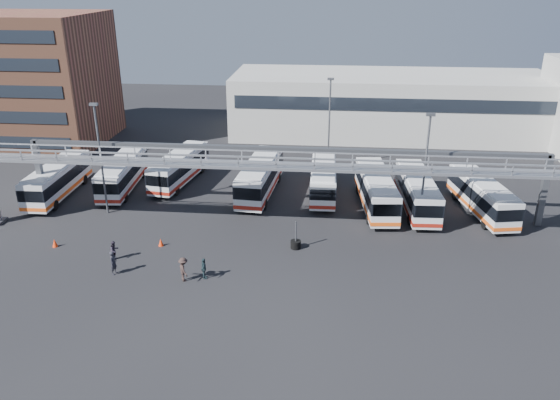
# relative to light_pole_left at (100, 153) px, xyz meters

# --- Properties ---
(ground) EXTENTS (140.00, 140.00, 0.00)m
(ground) POSITION_rel_light_pole_left_xyz_m (16.00, -8.00, -5.73)
(ground) COLOR black
(ground) RESTS_ON ground
(gantry) EXTENTS (51.40, 5.15, 7.10)m
(gantry) POSITION_rel_light_pole_left_xyz_m (16.00, -2.13, -0.22)
(gantry) COLOR #999CA2
(gantry) RESTS_ON ground
(apartment_building) EXTENTS (18.00, 15.00, 16.00)m
(apartment_building) POSITION_rel_light_pole_left_xyz_m (-18.00, 22.00, 2.27)
(apartment_building) COLOR brown
(apartment_building) RESTS_ON ground
(warehouse) EXTENTS (42.00, 14.00, 8.00)m
(warehouse) POSITION_rel_light_pole_left_xyz_m (28.00, 30.00, -1.73)
(warehouse) COLOR #9E9E99
(warehouse) RESTS_ON ground
(light_pole_left) EXTENTS (0.70, 0.35, 10.21)m
(light_pole_left) POSITION_rel_light_pole_left_xyz_m (0.00, 0.00, 0.00)
(light_pole_left) COLOR #4C4F54
(light_pole_left) RESTS_ON ground
(light_pole_mid) EXTENTS (0.70, 0.35, 10.21)m
(light_pole_mid) POSITION_rel_light_pole_left_xyz_m (28.00, -1.00, 0.00)
(light_pole_mid) COLOR #4C4F54
(light_pole_mid) RESTS_ON ground
(light_pole_back) EXTENTS (0.70, 0.35, 10.21)m
(light_pole_back) POSITION_rel_light_pole_left_xyz_m (20.00, 14.00, 0.00)
(light_pole_back) COLOR #4C4F54
(light_pole_back) RESTS_ON ground
(bus_0) EXTENTS (2.78, 10.82, 3.27)m
(bus_0) POSITION_rel_light_pole_left_xyz_m (-6.29, 3.53, -3.92)
(bus_0) COLOR silver
(bus_0) RESTS_ON ground
(bus_1) EXTENTS (3.16, 10.71, 3.21)m
(bus_1) POSITION_rel_light_pole_left_xyz_m (-0.60, 5.94, -3.95)
(bus_1) COLOR silver
(bus_1) RESTS_ON ground
(bus_2) EXTENTS (4.05, 10.79, 3.20)m
(bus_2) POSITION_rel_light_pole_left_xyz_m (4.61, 8.33, -3.96)
(bus_2) COLOR silver
(bus_2) RESTS_ON ground
(bus_4) EXTENTS (3.54, 11.59, 3.47)m
(bus_4) POSITION_rel_light_pole_left_xyz_m (13.42, 5.94, -3.81)
(bus_4) COLOR silver
(bus_4) RESTS_ON ground
(bus_5) EXTENTS (2.52, 10.41, 3.15)m
(bus_5) POSITION_rel_light_pole_left_xyz_m (19.63, 6.40, -3.98)
(bus_5) COLOR silver
(bus_5) RESTS_ON ground
(bus_6) EXTENTS (3.55, 11.23, 3.36)m
(bus_6) POSITION_rel_light_pole_left_xyz_m (24.58, 3.49, -3.87)
(bus_6) COLOR silver
(bus_6) RESTS_ON ground
(bus_7) EXTENTS (3.01, 10.97, 3.30)m
(bus_7) POSITION_rel_light_pole_left_xyz_m (28.32, 3.54, -3.90)
(bus_7) COLOR silver
(bus_7) RESTS_ON ground
(bus_8) EXTENTS (4.31, 10.74, 3.18)m
(bus_8) POSITION_rel_light_pole_left_xyz_m (34.12, 3.20, -3.97)
(bus_8) COLOR silver
(bus_8) RESTS_ON ground
(pedestrian_a) EXTENTS (0.55, 0.73, 1.83)m
(pedestrian_a) POSITION_rel_light_pole_left_xyz_m (4.76, -10.64, -4.81)
(pedestrian_a) COLOR black
(pedestrian_a) RESTS_ON ground
(pedestrian_b) EXTENTS (0.88, 0.94, 1.55)m
(pedestrian_b) POSITION_rel_light_pole_left_xyz_m (3.99, -8.52, -4.95)
(pedestrian_b) COLOR #29222F
(pedestrian_b) RESTS_ON ground
(pedestrian_c) EXTENTS (1.21, 1.36, 1.83)m
(pedestrian_c) POSITION_rel_light_pole_left_xyz_m (10.09, -11.10, -4.81)
(pedestrian_c) COLOR #2E211F
(pedestrian_c) RESTS_ON ground
(pedestrian_d) EXTENTS (0.67, 1.02, 1.61)m
(pedestrian_d) POSITION_rel_light_pole_left_xyz_m (11.46, -10.65, -4.92)
(pedestrian_d) COLOR #1B2B31
(pedestrian_d) RESTS_ON ground
(cone_left) EXTENTS (0.55, 0.55, 0.68)m
(cone_left) POSITION_rel_light_pole_left_xyz_m (-1.63, -6.94, -5.39)
(cone_left) COLOR #FA360D
(cone_left) RESTS_ON ground
(cone_right) EXTENTS (0.44, 0.44, 0.65)m
(cone_right) POSITION_rel_light_pole_left_xyz_m (6.84, -5.98, -5.40)
(cone_right) COLOR #FA360D
(cone_right) RESTS_ON ground
(tire_stack) EXTENTS (0.84, 0.84, 2.39)m
(tire_stack) POSITION_rel_light_pole_left_xyz_m (17.72, -5.36, -5.32)
(tire_stack) COLOR black
(tire_stack) RESTS_ON ground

